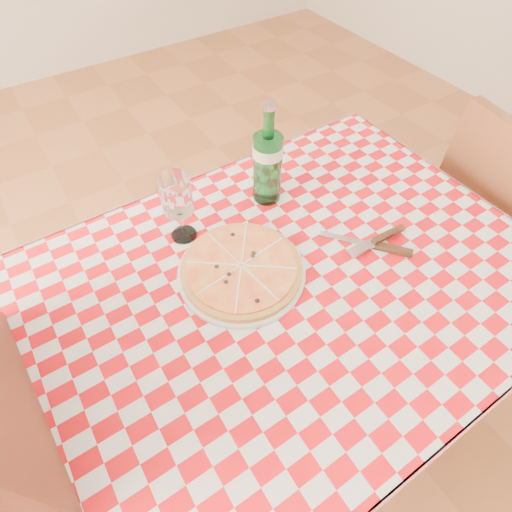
{
  "coord_description": "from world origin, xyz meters",
  "views": [
    {
      "loc": [
        -0.33,
        -0.42,
        1.52
      ],
      "look_at": [
        -0.02,
        0.06,
        0.82
      ],
      "focal_mm": 28.0,
      "sensor_mm": 36.0,
      "label": 1
    }
  ],
  "objects_px": {
    "chair_far": "(7,468)",
    "water_bottle": "(268,155)",
    "chair_near": "(493,223)",
    "pizza_plate": "(241,268)",
    "dining_table": "(276,308)",
    "wine_glass": "(179,209)"
  },
  "relations": [
    {
      "from": "chair_near",
      "to": "chair_far",
      "type": "relative_size",
      "value": 0.88
    },
    {
      "from": "dining_table",
      "to": "chair_far",
      "type": "distance_m",
      "value": 0.68
    },
    {
      "from": "dining_table",
      "to": "pizza_plate",
      "type": "height_order",
      "value": "pizza_plate"
    },
    {
      "from": "chair_far",
      "to": "water_bottle",
      "type": "height_order",
      "value": "water_bottle"
    },
    {
      "from": "chair_far",
      "to": "wine_glass",
      "type": "bearing_deg",
      "value": -160.2
    },
    {
      "from": "dining_table",
      "to": "wine_glass",
      "type": "bearing_deg",
      "value": 113.05
    },
    {
      "from": "water_bottle",
      "to": "chair_near",
      "type": "bearing_deg",
      "value": -23.9
    },
    {
      "from": "dining_table",
      "to": "water_bottle",
      "type": "bearing_deg",
      "value": 60.63
    },
    {
      "from": "dining_table",
      "to": "chair_far",
      "type": "relative_size",
      "value": 1.16
    },
    {
      "from": "dining_table",
      "to": "chair_near",
      "type": "distance_m",
      "value": 0.9
    },
    {
      "from": "chair_near",
      "to": "water_bottle",
      "type": "relative_size",
      "value": 3.19
    },
    {
      "from": "wine_glass",
      "to": "pizza_plate",
      "type": "bearing_deg",
      "value": -72.15
    },
    {
      "from": "wine_glass",
      "to": "water_bottle",
      "type": "bearing_deg",
      "value": 1.17
    },
    {
      "from": "chair_near",
      "to": "water_bottle",
      "type": "bearing_deg",
      "value": 165.8
    },
    {
      "from": "chair_near",
      "to": "chair_far",
      "type": "xyz_separation_m",
      "value": [
        -1.56,
        0.08,
        0.07
      ]
    },
    {
      "from": "chair_far",
      "to": "water_bottle",
      "type": "bearing_deg",
      "value": -166.75
    },
    {
      "from": "chair_near",
      "to": "water_bottle",
      "type": "xyz_separation_m",
      "value": [
        -0.74,
        0.33,
        0.38
      ]
    },
    {
      "from": "dining_table",
      "to": "pizza_plate",
      "type": "relative_size",
      "value": 3.95
    },
    {
      "from": "dining_table",
      "to": "wine_glass",
      "type": "xyz_separation_m",
      "value": [
        -0.11,
        0.26,
        0.19
      ]
    },
    {
      "from": "pizza_plate",
      "to": "dining_table",
      "type": "bearing_deg",
      "value": -55.79
    },
    {
      "from": "water_bottle",
      "to": "dining_table",
      "type": "bearing_deg",
      "value": -119.37
    },
    {
      "from": "chair_near",
      "to": "chair_far",
      "type": "height_order",
      "value": "chair_far"
    }
  ]
}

